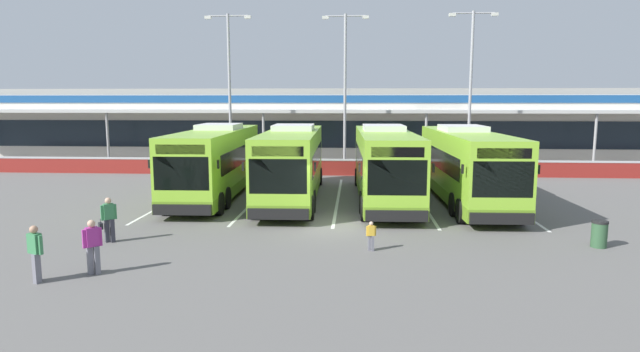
# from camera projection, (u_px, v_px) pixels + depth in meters

# --- Properties ---
(ground_plane) EXTENTS (200.00, 200.00, 0.00)m
(ground_plane) POSITION_uv_depth(u_px,v_px,m) (333.00, 226.00, 21.20)
(ground_plane) COLOR #605E5B
(terminal_building) EXTENTS (70.00, 13.00, 6.00)m
(terminal_building) POSITION_uv_depth(u_px,v_px,m) (346.00, 123.00, 47.34)
(terminal_building) COLOR beige
(terminal_building) RESTS_ON ground
(red_barrier_wall) EXTENTS (60.00, 0.40, 1.10)m
(red_barrier_wall) POSITION_uv_depth(u_px,v_px,m) (342.00, 167.00, 35.44)
(red_barrier_wall) COLOR maroon
(red_barrier_wall) RESTS_ON ground
(coach_bus_leftmost) EXTENTS (3.14, 12.21, 3.78)m
(coach_bus_leftmost) POSITION_uv_depth(u_px,v_px,m) (216.00, 163.00, 27.49)
(coach_bus_leftmost) COLOR #8CC633
(coach_bus_leftmost) RESTS_ON ground
(coach_bus_left_centre) EXTENTS (3.14, 12.21, 3.78)m
(coach_bus_left_centre) POSITION_uv_depth(u_px,v_px,m) (292.00, 165.00, 26.68)
(coach_bus_left_centre) COLOR #8CC633
(coach_bus_left_centre) RESTS_ON ground
(coach_bus_centre) EXTENTS (3.14, 12.21, 3.78)m
(coach_bus_centre) POSITION_uv_depth(u_px,v_px,m) (384.00, 165.00, 26.34)
(coach_bus_centre) COLOR #8CC633
(coach_bus_centre) RESTS_ON ground
(coach_bus_right_centre) EXTENTS (3.14, 12.21, 3.78)m
(coach_bus_right_centre) POSITION_uv_depth(u_px,v_px,m) (466.00, 167.00, 25.88)
(coach_bus_right_centre) COLOR #8CC633
(coach_bus_right_centre) RESTS_ON ground
(bay_stripe_far_west) EXTENTS (0.14, 13.00, 0.01)m
(bay_stripe_far_west) POSITION_uv_depth(u_px,v_px,m) (180.00, 196.00, 27.68)
(bay_stripe_far_west) COLOR silver
(bay_stripe_far_west) RESTS_ON ground
(bay_stripe_west) EXTENTS (0.14, 13.00, 0.01)m
(bay_stripe_west) POSITION_uv_depth(u_px,v_px,m) (258.00, 197.00, 27.40)
(bay_stripe_west) COLOR silver
(bay_stripe_west) RESTS_ON ground
(bay_stripe_mid_west) EXTENTS (0.14, 13.00, 0.01)m
(bay_stripe_mid_west) POSITION_uv_depth(u_px,v_px,m) (338.00, 198.00, 27.12)
(bay_stripe_mid_west) COLOR silver
(bay_stripe_mid_west) RESTS_ON ground
(bay_stripe_centre) EXTENTS (0.14, 13.00, 0.01)m
(bay_stripe_centre) POSITION_uv_depth(u_px,v_px,m) (420.00, 199.00, 26.84)
(bay_stripe_centre) COLOR silver
(bay_stripe_centre) RESTS_ON ground
(bay_stripe_mid_east) EXTENTS (0.14, 13.00, 0.01)m
(bay_stripe_mid_east) POSITION_uv_depth(u_px,v_px,m) (503.00, 200.00, 26.56)
(bay_stripe_mid_east) COLOR silver
(bay_stripe_mid_east) RESTS_ON ground
(pedestrian_with_handbag) EXTENTS (0.61, 0.51, 1.62)m
(pedestrian_with_handbag) POSITION_uv_depth(u_px,v_px,m) (108.00, 219.00, 18.63)
(pedestrian_with_handbag) COLOR #33333D
(pedestrian_with_handbag) RESTS_ON ground
(pedestrian_in_dark_coat) EXTENTS (0.46, 0.43, 1.62)m
(pedestrian_in_dark_coat) POSITION_uv_depth(u_px,v_px,m) (93.00, 245.00, 15.17)
(pedestrian_in_dark_coat) COLOR slate
(pedestrian_in_dark_coat) RESTS_ON ground
(pedestrian_child) EXTENTS (0.33, 0.18, 1.00)m
(pedestrian_child) POSITION_uv_depth(u_px,v_px,m) (371.00, 235.00, 17.62)
(pedestrian_child) COLOR slate
(pedestrian_child) RESTS_ON ground
(pedestrian_near_bin) EXTENTS (0.53, 0.39, 1.62)m
(pedestrian_near_bin) POSITION_uv_depth(u_px,v_px,m) (35.00, 252.00, 14.50)
(pedestrian_near_bin) COLOR slate
(pedestrian_near_bin) RESTS_ON ground
(lamp_post_west) EXTENTS (3.24, 0.28, 11.00)m
(lamp_post_west) POSITION_uv_depth(u_px,v_px,m) (229.00, 83.00, 36.92)
(lamp_post_west) COLOR #9E9EA3
(lamp_post_west) RESTS_ON ground
(lamp_post_centre) EXTENTS (3.24, 0.28, 11.00)m
(lamp_post_centre) POSITION_uv_depth(u_px,v_px,m) (345.00, 83.00, 36.99)
(lamp_post_centre) COLOR #9E9EA3
(lamp_post_centre) RESTS_ON ground
(lamp_post_east) EXTENTS (3.24, 0.28, 11.00)m
(lamp_post_east) POSITION_uv_depth(u_px,v_px,m) (471.00, 82.00, 35.77)
(lamp_post_east) COLOR #9E9EA3
(lamp_post_east) RESTS_ON ground
(litter_bin) EXTENTS (0.54, 0.54, 0.93)m
(litter_bin) POSITION_uv_depth(u_px,v_px,m) (599.00, 234.00, 18.05)
(litter_bin) COLOR #2D5133
(litter_bin) RESTS_ON ground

